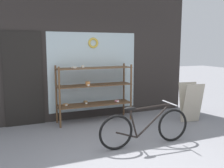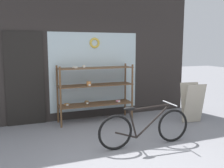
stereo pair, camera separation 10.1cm
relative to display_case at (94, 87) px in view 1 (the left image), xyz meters
The scene contains 5 objects.
ground_plane 2.39m from the display_case, 92.62° to the right, with size 30.00×30.00×0.00m, color gray.
storefront_facade 0.95m from the display_case, 111.18° to the left, with size 5.58×0.13×3.45m.
display_case is the anchor object (origin of this frame).
bicycle 1.87m from the display_case, 77.96° to the right, with size 1.76×0.46×0.75m.
sandwich_board 2.30m from the display_case, 23.87° to the right, with size 0.51×0.44×0.92m.
Camera 1 is at (-1.71, -3.25, 1.77)m, focal length 40.00 mm.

